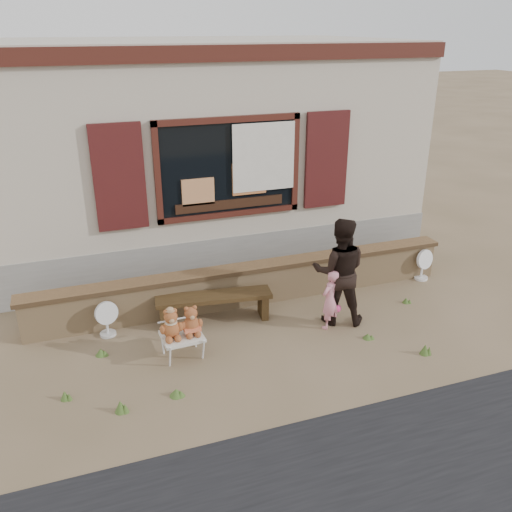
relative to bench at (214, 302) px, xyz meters
name	(u,v)px	position (x,y,z in m)	size (l,w,h in m)	color
ground	(269,332)	(0.69, -0.59, -0.33)	(80.00, 80.00, 0.00)	brown
shopfront	(194,142)	(0.69, 3.90, 1.67)	(8.04, 5.13, 4.00)	#BFB09B
brick_wall	(248,284)	(0.69, 0.41, 0.01)	(7.10, 0.36, 0.67)	tan
bench	(214,302)	(0.00, 0.00, 0.00)	(1.81, 0.61, 0.45)	#362613
folding_chair	(182,337)	(-0.67, -0.79, -0.02)	(0.58, 0.52, 0.34)	silver
teddy_bear_left	(171,323)	(-0.81, -0.80, 0.23)	(0.32, 0.28, 0.44)	brown
teddy_bear_right	(191,319)	(-0.53, -0.79, 0.22)	(0.31, 0.27, 0.43)	brown
child	(330,299)	(1.60, -0.76, 0.14)	(0.35, 0.23, 0.95)	pink
adult	(339,271)	(1.80, -0.62, 0.51)	(0.82, 0.64, 1.69)	black
fan_left	(106,319)	(-1.61, 0.12, -0.05)	(0.36, 0.24, 0.56)	silver
fan_right	(423,264)	(3.94, 0.21, -0.04)	(0.37, 0.24, 0.58)	white
grass_tufts	(231,366)	(-0.13, -1.33, -0.27)	(5.53, 1.64, 0.16)	#456428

